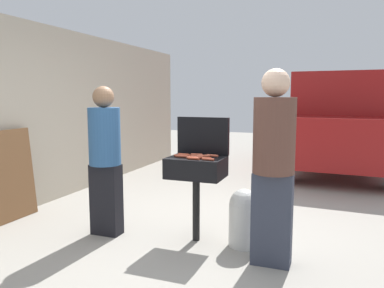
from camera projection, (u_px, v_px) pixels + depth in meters
The scene contains 22 objects.
ground_plane at pixel (196, 235), 4.33m from camera, with size 24.00×24.00×0.00m, color #9E998E.
house_wall_side at pixel (62, 113), 6.01m from camera, with size 0.24×8.00×2.61m, color #B2A893.
bbq_grill at pixel (196, 170), 4.07m from camera, with size 0.60×0.44×0.93m.
grill_lid_open at pixel (203, 136), 4.23m from camera, with size 0.60×0.05×0.42m, color black.
hot_dog_0 at pixel (186, 155), 4.10m from camera, with size 0.03×0.03×0.13m, color #AD4228.
hot_dog_1 at pixel (195, 157), 3.97m from camera, with size 0.03×0.03×0.13m, color #C6593D.
hot_dog_2 at pixel (193, 158), 3.94m from camera, with size 0.03×0.03×0.13m, color #C6593D.
hot_dog_3 at pixel (180, 156), 4.08m from camera, with size 0.03×0.03×0.13m, color #B74C33.
hot_dog_4 at pixel (194, 159), 3.90m from camera, with size 0.03×0.03×0.13m, color #AD4228.
hot_dog_5 at pixel (205, 158), 3.93m from camera, with size 0.03×0.03×0.13m, color #AD4228.
hot_dog_6 at pixel (204, 156), 4.07m from camera, with size 0.03×0.03×0.13m, color #C6593D.
hot_dog_7 at pixel (182, 156), 4.04m from camera, with size 0.03×0.03×0.13m, color #B74C33.
hot_dog_8 at pixel (197, 155), 4.15m from camera, with size 0.03×0.03×0.13m, color #B74C33.
hot_dog_9 at pixel (184, 155), 4.16m from camera, with size 0.03×0.03×0.13m, color #AD4228.
hot_dog_10 at pixel (208, 159), 3.85m from camera, with size 0.03×0.03×0.13m, color #B74C33.
hot_dog_11 at pixel (212, 156), 4.08m from camera, with size 0.03×0.03×0.13m, color #C6593D.
hot_dog_12 at pixel (197, 156), 4.05m from camera, with size 0.03×0.03×0.13m, color #C6593D.
propane_tank at pixel (244, 216), 3.97m from camera, with size 0.32×0.32×0.62m.
person_left at pixel (105, 155), 4.25m from camera, with size 0.35×0.35×1.69m.
person_right at pixel (274, 161), 3.46m from camera, with size 0.38×0.38×1.83m.
parked_minivan at pixel (343, 122), 7.98m from camera, with size 2.21×4.49×2.02m.
leaning_board at pixel (5, 177), 4.71m from camera, with size 0.03×0.90×1.16m, color brown.
Camera 1 is at (1.42, -3.91, 1.59)m, focal length 35.29 mm.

